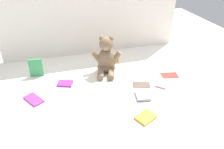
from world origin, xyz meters
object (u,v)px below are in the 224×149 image
at_px(book_case_3, 141,84).
at_px(book_case_8, 36,68).
at_px(book_case_1, 162,83).
at_px(book_case_4, 34,99).
at_px(book_case_0, 114,59).
at_px(book_case_7, 170,75).
at_px(book_case_2, 65,83).
at_px(book_case_6, 146,117).
at_px(teddy_bear, 106,59).
at_px(book_case_5, 142,95).

distance_m(book_case_3, book_case_8, 0.79).
distance_m(book_case_1, book_case_4, 0.89).
bearing_deg(book_case_0, book_case_7, -32.11).
distance_m(book_case_2, book_case_8, 0.27).
height_order(book_case_3, book_case_6, book_case_6).
xyz_separation_m(book_case_0, book_case_2, (-0.44, -0.27, -0.00)).
bearing_deg(teddy_bear, book_case_0, 74.36).
bearing_deg(book_case_3, teddy_bear, 55.63).
bearing_deg(book_case_3, book_case_6, -179.27).
height_order(teddy_bear, book_case_5, teddy_bear).
xyz_separation_m(book_case_0, book_case_4, (-0.66, -0.39, -0.00)).
xyz_separation_m(book_case_1, book_case_7, (0.10, 0.09, -0.00)).
bearing_deg(book_case_8, book_case_3, -19.01).
bearing_deg(book_case_6, book_case_8, -163.14).
xyz_separation_m(book_case_2, book_case_4, (-0.21, -0.13, -0.00)).
relative_size(book_case_6, book_case_8, 0.83).
distance_m(book_case_2, book_case_4, 0.25).
distance_m(book_case_1, book_case_5, 0.22).
relative_size(book_case_5, book_case_7, 0.89).
xyz_separation_m(book_case_7, book_case_8, (-0.97, 0.28, 0.06)).
bearing_deg(book_case_4, book_case_0, -2.05).
distance_m(book_case_1, book_case_2, 0.70).
height_order(book_case_1, book_case_4, same).
xyz_separation_m(book_case_1, book_case_5, (-0.20, -0.10, 0.00)).
distance_m(book_case_1, book_case_8, 0.94).
bearing_deg(teddy_bear, book_case_5, -51.61).
bearing_deg(book_case_1, book_case_2, -153.02).
bearing_deg(book_case_5, book_case_7, -138.03).
relative_size(book_case_4, book_case_5, 1.26).
height_order(book_case_1, book_case_6, book_case_6).
xyz_separation_m(book_case_4, book_case_5, (0.69, -0.16, 0.00)).
bearing_deg(book_case_7, book_case_1, 139.44).
bearing_deg(book_case_8, book_case_7, -9.80).
bearing_deg(book_case_8, teddy_bear, -2.46).
xyz_separation_m(teddy_bear, book_case_5, (0.15, -0.38, -0.10)).
bearing_deg(book_case_1, book_case_7, 81.88).
bearing_deg(book_case_4, book_case_2, -1.91).
bearing_deg(book_case_0, book_case_8, -156.33).
height_order(book_case_3, book_case_5, book_case_5).
relative_size(book_case_1, book_case_6, 1.09).
distance_m(book_case_4, book_case_8, 0.31).
distance_m(book_case_0, book_case_4, 0.77).
bearing_deg(book_case_5, book_case_8, -24.02).
xyz_separation_m(teddy_bear, book_case_3, (0.19, -0.26, -0.10)).
relative_size(book_case_2, book_case_3, 0.86).
relative_size(teddy_bear, book_case_6, 2.55).
height_order(book_case_0, book_case_7, book_case_0).
bearing_deg(book_case_3, book_case_2, 92.08).
bearing_deg(book_case_1, book_case_5, -110.94).
xyz_separation_m(teddy_bear, book_case_2, (-0.33, -0.10, -0.10)).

